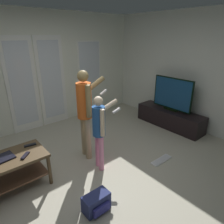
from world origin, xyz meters
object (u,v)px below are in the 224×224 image
(tv_remote_black, at_px, (25,155))
(person_adult, at_px, (85,107))
(backpack, at_px, (97,203))
(dvd_remote_slim, at_px, (30,145))
(flat_screen_tv, at_px, (172,94))
(tv_stand, at_px, (170,118))
(coffee_table, at_px, (10,167))
(person_child, at_px, (100,127))
(loose_keyboard, at_px, (161,160))

(tv_remote_black, bearing_deg, person_adult, -38.34)
(backpack, relative_size, tv_remote_black, 1.99)
(tv_remote_black, relative_size, dvd_remote_slim, 1.00)
(flat_screen_tv, height_order, backpack, flat_screen_tv)
(tv_stand, relative_size, person_adult, 1.04)
(coffee_table, distance_m, tv_stand, 3.48)
(flat_screen_tv, xyz_separation_m, tv_remote_black, (-3.27, 0.09, -0.28))
(backpack, relative_size, dvd_remote_slim, 1.99)
(person_child, distance_m, dvd_remote_slim, 1.07)
(coffee_table, bearing_deg, dvd_remote_slim, 20.61)
(tv_stand, distance_m, person_adult, 2.32)
(person_adult, height_order, dvd_remote_slim, person_adult)
(tv_remote_black, bearing_deg, tv_stand, -46.48)
(person_adult, relative_size, loose_keyboard, 3.51)
(person_child, height_order, backpack, person_child)
(person_adult, height_order, loose_keyboard, person_adult)
(coffee_table, bearing_deg, tv_remote_black, -28.31)
(coffee_table, distance_m, tv_remote_black, 0.27)
(dvd_remote_slim, bearing_deg, coffee_table, -149.62)
(tv_stand, xyz_separation_m, person_adult, (-2.20, 0.21, 0.72))
(coffee_table, relative_size, tv_stand, 0.60)
(tv_stand, xyz_separation_m, backpack, (-2.78, -0.88, -0.09))
(person_adult, xyz_separation_m, dvd_remote_slim, (-0.93, 0.11, -0.41))
(person_child, height_order, loose_keyboard, person_child)
(tv_stand, xyz_separation_m, dvd_remote_slim, (-3.12, 0.33, 0.31))
(person_adult, xyz_separation_m, backpack, (-0.58, -1.09, -0.82))
(flat_screen_tv, bearing_deg, tv_stand, -65.10)
(person_adult, relative_size, tv_remote_black, 9.09)
(person_child, bearing_deg, coffee_table, 161.77)
(dvd_remote_slim, bearing_deg, backpack, -64.29)
(coffee_table, bearing_deg, loose_keyboard, -23.77)
(tv_stand, relative_size, person_child, 1.31)
(flat_screen_tv, height_order, person_child, person_child)
(person_adult, distance_m, loose_keyboard, 1.61)
(coffee_table, bearing_deg, person_child, -18.23)
(person_child, relative_size, dvd_remote_slim, 7.23)
(loose_keyboard, relative_size, dvd_remote_slim, 2.59)
(backpack, height_order, dvd_remote_slim, dvd_remote_slim)
(person_adult, height_order, tv_remote_black, person_adult)
(coffee_table, xyz_separation_m, tv_remote_black, (0.20, -0.11, 0.15))
(flat_screen_tv, relative_size, backpack, 2.88)
(coffee_table, distance_m, loose_keyboard, 2.39)
(loose_keyboard, bearing_deg, dvd_remote_slim, 149.26)
(flat_screen_tv, distance_m, tv_remote_black, 3.28)
(tv_stand, bearing_deg, coffee_table, 176.75)
(coffee_table, xyz_separation_m, loose_keyboard, (2.17, -0.95, -0.36))
(person_child, bearing_deg, person_adult, 86.36)
(backpack, bearing_deg, coffee_table, 122.66)
(flat_screen_tv, bearing_deg, loose_keyboard, -149.67)
(coffee_table, distance_m, person_child, 1.36)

